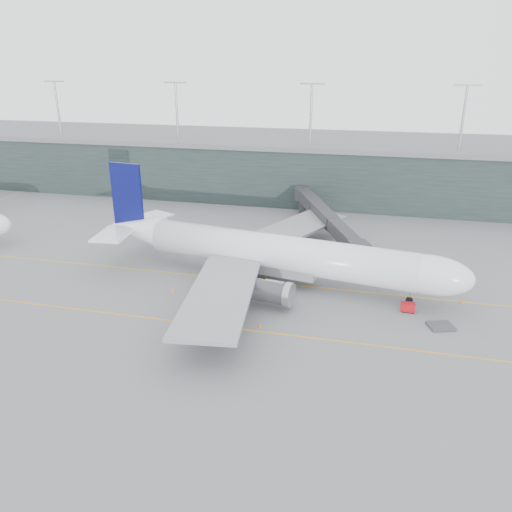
# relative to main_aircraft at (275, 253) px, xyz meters

# --- Properties ---
(ground) EXTENTS (320.00, 320.00, 0.00)m
(ground) POSITION_rel_main_aircraft_xyz_m (-6.89, 3.10, -4.94)
(ground) COLOR #5C5C61
(ground) RESTS_ON ground
(taxiline_a) EXTENTS (160.00, 0.25, 0.02)m
(taxiline_a) POSITION_rel_main_aircraft_xyz_m (-6.89, -0.90, -4.93)
(taxiline_a) COLOR orange
(taxiline_a) RESTS_ON ground
(taxiline_b) EXTENTS (160.00, 0.25, 0.02)m
(taxiline_b) POSITION_rel_main_aircraft_xyz_m (-6.89, -16.90, -4.93)
(taxiline_b) COLOR orange
(taxiline_b) RESTS_ON ground
(taxiline_lead_main) EXTENTS (0.25, 60.00, 0.02)m
(taxiline_lead_main) POSITION_rel_main_aircraft_xyz_m (-1.89, 23.10, -4.93)
(taxiline_lead_main) COLOR orange
(taxiline_lead_main) RESTS_ON ground
(terminal) EXTENTS (240.00, 36.00, 29.00)m
(terminal) POSITION_rel_main_aircraft_xyz_m (-6.90, 61.10, 2.68)
(terminal) COLOR #1E2927
(terminal) RESTS_ON ground
(main_aircraft) EXTENTS (62.66, 58.27, 17.60)m
(main_aircraft) POSITION_rel_main_aircraft_xyz_m (0.00, 0.00, 0.00)
(main_aircraft) COLOR white
(main_aircraft) RESTS_ON ground
(jet_bridge) EXTENTS (18.60, 42.91, 6.32)m
(jet_bridge) POSITION_rel_main_aircraft_xyz_m (6.91, 26.12, -0.21)
(jet_bridge) COLOR #2D2C31
(jet_bridge) RESTS_ON ground
(gse_cart) EXTENTS (2.02, 1.32, 1.35)m
(gse_cart) POSITION_rel_main_aircraft_xyz_m (21.00, -6.13, -4.19)
(gse_cart) COLOR #AF0C15
(gse_cart) RESTS_ON ground
(baggage_dolly) EXTENTS (4.01, 3.61, 0.33)m
(baggage_dolly) POSITION_rel_main_aircraft_xyz_m (25.27, -9.88, -4.74)
(baggage_dolly) COLOR #3C3C41
(baggage_dolly) RESTS_ON ground
(uld_a) EXTENTS (2.08, 1.70, 1.83)m
(uld_a) POSITION_rel_main_aircraft_xyz_m (-11.23, 12.79, -3.98)
(uld_a) COLOR #3E3D43
(uld_a) RESTS_ON ground
(uld_b) EXTENTS (2.10, 1.82, 1.66)m
(uld_b) POSITION_rel_main_aircraft_xyz_m (-10.76, 13.52, -4.06)
(uld_b) COLOR #3E3D43
(uld_b) RESTS_ON ground
(uld_c) EXTENTS (2.12, 1.79, 1.75)m
(uld_c) POSITION_rel_main_aircraft_xyz_m (-6.13, 14.42, -4.02)
(uld_c) COLOR #3E3D43
(uld_c) RESTS_ON ground
(cone_nose) EXTENTS (0.45, 0.45, 0.72)m
(cone_nose) POSITION_rel_main_aircraft_xyz_m (29.09, -1.49, -4.58)
(cone_nose) COLOR orange
(cone_nose) RESTS_ON ground
(cone_wing_stbd) EXTENTS (0.47, 0.47, 0.74)m
(cone_wing_stbd) POSITION_rel_main_aircraft_xyz_m (1.17, -15.78, -4.57)
(cone_wing_stbd) COLOR #D0620B
(cone_wing_stbd) RESTS_ON ground
(cone_wing_port) EXTENTS (0.45, 0.45, 0.72)m
(cone_wing_port) POSITION_rel_main_aircraft_xyz_m (1.61, 12.91, -4.58)
(cone_wing_port) COLOR #CD3D0B
(cone_wing_port) RESTS_ON ground
(cone_tail) EXTENTS (0.49, 0.49, 0.77)m
(cone_tail) POSITION_rel_main_aircraft_xyz_m (-14.95, -7.93, -4.55)
(cone_tail) COLOR orange
(cone_tail) RESTS_ON ground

